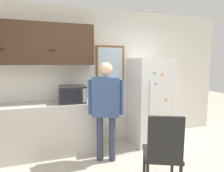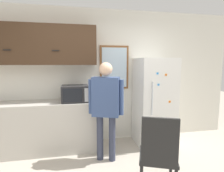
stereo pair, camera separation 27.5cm
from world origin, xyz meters
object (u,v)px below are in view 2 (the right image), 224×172
at_px(chair, 158,152).
at_px(refrigerator, 154,102).
at_px(person, 106,102).
at_px(microwave, 75,93).

bearing_deg(chair, refrigerator, -89.94).
bearing_deg(person, chair, -39.93).
distance_m(microwave, chair, 1.78).
bearing_deg(person, refrigerator, 43.99).
distance_m(microwave, refrigerator, 1.56).
distance_m(microwave, person, 0.70).
relative_size(person, refrigerator, 0.95).
xyz_separation_m(microwave, chair, (1.01, -1.37, -0.53)).
height_order(microwave, person, person).
xyz_separation_m(person, refrigerator, (1.05, 0.47, -0.14)).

